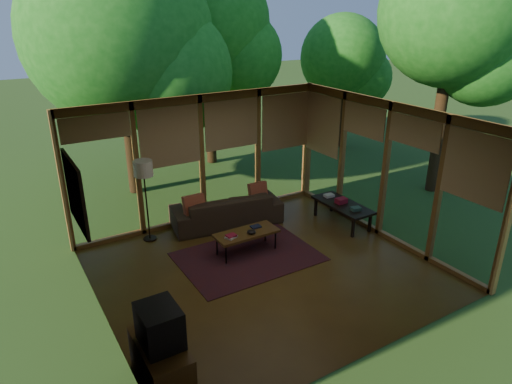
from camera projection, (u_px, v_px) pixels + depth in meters
floor at (265, 270)px, 8.05m from camera, size 5.50×5.50×0.00m
ceiling at (267, 119)px, 7.03m from camera, size 5.50×5.50×0.00m
wall_left at (96, 240)px, 6.22m from camera, size 0.04×5.00×2.70m
wall_front at (375, 268)px, 5.56m from camera, size 5.50×0.04×2.70m
window_wall_back at (202, 160)px, 9.52m from camera, size 5.50×0.12×2.70m
window_wall_right at (385, 171)px, 8.86m from camera, size 0.12×5.00×2.70m
exterior_lawn at (327, 123)px, 18.23m from camera, size 40.00×40.00×0.00m
tree_nw at (118, 34)px, 10.13m from camera, size 4.23×4.23×5.86m
tree_ne at (205, 24)px, 12.31m from camera, size 3.49×3.49×5.65m
tree_se at (455, 12)px, 9.96m from camera, size 3.33×3.33×5.89m
tree_far at (342, 58)px, 14.15m from camera, size 2.62×2.62×4.18m
rug at (248, 257)px, 8.46m from camera, size 2.49×1.76×0.01m
sofa at (226, 209)px, 9.64m from camera, size 2.40×1.26×0.67m
pillow_left at (194, 206)px, 9.14m from camera, size 0.44×0.23×0.46m
pillow_right at (258, 192)px, 9.87m from camera, size 0.41×0.22×0.43m
ct_book_lower at (231, 237)px, 8.26m from camera, size 0.25×0.22×0.03m
ct_book_upper at (231, 235)px, 8.25m from camera, size 0.19×0.15×0.03m
ct_book_side at (256, 227)px, 8.65m from camera, size 0.19×0.14×0.03m
ct_bowl at (251, 232)px, 8.40m from camera, size 0.16×0.16×0.07m
media_cabinet at (162, 364)px, 5.52m from camera, size 0.50×1.00×0.60m
television at (160, 326)px, 5.32m from camera, size 0.45×0.55×0.50m
console_book_a at (356, 209)px, 9.28m from camera, size 0.22×0.18×0.07m
console_book_b at (341, 201)px, 9.63m from camera, size 0.24×0.17×0.11m
console_book_c at (329, 195)px, 9.96m from camera, size 0.22×0.17×0.06m
floor_lamp at (144, 173)px, 8.58m from camera, size 0.36×0.36×1.65m
coffee_table at (246, 234)px, 8.48m from camera, size 1.20×0.50×0.43m
side_console at (342, 206)px, 9.63m from camera, size 0.60×1.40×0.46m
wall_painting at (75, 193)px, 7.27m from camera, size 0.06×1.35×1.15m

